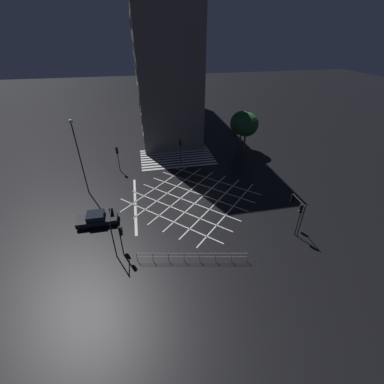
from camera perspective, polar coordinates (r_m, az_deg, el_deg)
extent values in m
plane|color=black|center=(32.18, 0.00, -1.10)|extent=(200.00, 200.00, 0.00)
cube|color=silver|center=(39.35, -2.51, 5.62)|extent=(11.73, 0.50, 0.01)
cube|color=silver|center=(40.15, -2.73, 6.19)|extent=(11.73, 0.50, 0.01)
cube|color=silver|center=(40.95, -2.94, 6.74)|extent=(11.73, 0.50, 0.01)
cube|color=silver|center=(41.75, -3.14, 7.26)|extent=(11.73, 0.50, 0.01)
cube|color=silver|center=(42.56, -3.33, 7.77)|extent=(11.73, 0.50, 0.01)
cube|color=silver|center=(43.37, -3.52, 8.26)|extent=(11.73, 0.50, 0.01)
cube|color=silver|center=(44.18, -3.70, 8.73)|extent=(11.73, 0.50, 0.01)
cube|color=silver|center=(45.00, -3.87, 9.18)|extent=(11.73, 0.50, 0.01)
cube|color=silver|center=(45.82, -4.04, 9.62)|extent=(11.73, 0.50, 0.01)
cube|color=silver|center=(34.86, -7.19, 1.53)|extent=(10.24, 10.24, 0.01)
cube|color=silver|center=(35.99, 4.56, 2.77)|extent=(10.24, 10.24, 0.01)
cube|color=silver|center=(33.72, -4.45, 0.53)|extent=(10.24, 10.24, 0.01)
cube|color=silver|center=(34.42, 2.86, 1.33)|extent=(10.24, 10.24, 0.01)
cube|color=silver|center=(32.66, -1.53, -0.53)|extent=(10.24, 10.24, 0.01)
cube|color=silver|center=(32.91, 1.00, -0.25)|extent=(10.24, 10.24, 0.01)
cube|color=silver|center=(31.71, 1.58, -1.67)|extent=(10.24, 10.24, 0.01)
cube|color=silver|center=(31.46, -1.04, -1.98)|extent=(10.24, 10.24, 0.01)
cube|color=silver|center=(30.87, 4.87, -2.86)|extent=(10.24, 10.24, 0.01)
cube|color=silver|center=(30.08, -3.28, -3.86)|extent=(10.24, 10.24, 0.01)
cube|color=silver|center=(30.16, 8.34, -4.10)|extent=(10.24, 10.24, 0.01)
cube|color=silver|center=(28.79, -5.73, -5.92)|extent=(10.24, 10.24, 0.01)
cube|color=silver|center=(31.75, -12.51, -2.50)|extent=(0.30, 11.73, 0.01)
cube|color=slate|center=(61.52, -7.65, 29.60)|extent=(10.00, 41.91, 29.68)
cube|color=beige|center=(81.81, -12.02, 20.84)|extent=(0.06, 1.40, 1.80)
cube|color=black|center=(78.08, -11.94, 20.30)|extent=(0.06, 1.40, 1.80)
cube|color=beige|center=(74.35, -11.85, 19.71)|extent=(0.06, 1.40, 1.80)
cube|color=beige|center=(70.63, -11.75, 19.05)|extent=(0.06, 1.40, 1.80)
cube|color=black|center=(66.93, -11.64, 18.33)|extent=(0.06, 1.40, 1.80)
cube|color=black|center=(63.23, -11.52, 17.51)|extent=(0.06, 1.40, 1.80)
cube|color=beige|center=(59.55, -11.39, 16.60)|extent=(0.06, 1.40, 1.80)
cube|color=black|center=(55.89, -11.24, 15.57)|extent=(0.06, 1.40, 1.80)
cube|color=black|center=(52.25, -11.08, 14.39)|extent=(0.06, 1.40, 1.80)
cube|color=beige|center=(48.63, -10.89, 13.04)|extent=(0.06, 1.40, 1.80)
cube|color=beige|center=(45.05, -10.67, 11.47)|extent=(0.06, 1.40, 1.80)
cube|color=black|center=(81.23, -12.31, 23.13)|extent=(0.06, 1.40, 1.80)
cube|color=beige|center=(77.47, -12.24, 22.70)|extent=(0.06, 1.40, 1.80)
cube|color=beige|center=(73.71, -12.16, 22.22)|extent=(0.06, 1.40, 1.80)
cube|color=beige|center=(69.96, -12.07, 21.70)|extent=(0.06, 1.40, 1.80)
cube|color=black|center=(66.21, -11.98, 21.11)|extent=(0.06, 1.40, 1.80)
cube|color=beige|center=(62.48, -11.88, 20.46)|extent=(0.06, 1.40, 1.80)
cube|color=beige|center=(58.75, -11.76, 19.72)|extent=(0.06, 1.40, 1.80)
cube|color=black|center=(55.04, -11.63, 18.88)|extent=(0.06, 1.40, 1.80)
cube|color=black|center=(51.33, -11.48, 17.92)|extent=(0.06, 1.40, 1.80)
cube|color=black|center=(47.65, -11.31, 16.81)|extent=(0.06, 1.40, 1.80)
cube|color=beige|center=(43.98, -11.12, 15.51)|extent=(0.06, 1.40, 1.80)
cube|color=black|center=(80.78, -12.61, 25.45)|extent=(0.06, 1.40, 1.80)
cube|color=black|center=(77.00, -12.55, 25.13)|extent=(0.06, 1.40, 1.80)
cube|color=black|center=(73.22, -12.49, 24.78)|extent=(0.06, 1.40, 1.80)
cube|color=beige|center=(69.44, -12.42, 24.39)|extent=(0.06, 1.40, 1.80)
cube|color=beige|center=(65.66, -12.34, 23.95)|extent=(0.06, 1.40, 1.80)
cube|color=beige|center=(61.89, -12.25, 23.46)|extent=(0.06, 1.40, 1.80)
cube|color=beige|center=(58.13, -12.15, 22.91)|extent=(0.06, 1.40, 1.80)
cube|color=beige|center=(54.37, -12.04, 22.28)|extent=(0.06, 1.40, 1.80)
cube|color=beige|center=(50.62, -11.92, 21.56)|extent=(0.06, 1.40, 1.80)
cube|color=black|center=(46.88, -11.77, 20.72)|extent=(0.06, 1.40, 1.80)
cube|color=black|center=(43.15, -11.61, 19.73)|extent=(0.06, 1.40, 1.80)
cube|color=black|center=(80.47, -12.92, 27.79)|extent=(0.06, 1.40, 1.80)
cube|color=beige|center=(76.67, -12.88, 27.59)|extent=(0.06, 1.40, 1.80)
cube|color=black|center=(72.87, -12.83, 27.36)|extent=(0.06, 1.40, 1.80)
cube|color=beige|center=(69.07, -12.78, 27.11)|extent=(0.06, 1.40, 1.80)
cube|color=beige|center=(65.28, -12.72, 26.83)|extent=(0.06, 1.40, 1.80)
cube|color=black|center=(61.49, -12.65, 26.51)|extent=(0.06, 1.40, 1.80)
cube|color=beige|center=(57.69, -12.57, 26.16)|extent=(0.06, 1.40, 1.80)
cube|color=black|center=(53.91, -12.49, 25.75)|extent=(0.06, 1.40, 1.80)
cube|color=black|center=(50.12, -12.39, 25.28)|extent=(0.06, 1.40, 1.80)
cube|color=black|center=(46.34, -12.27, 24.74)|extent=(0.06, 1.40, 1.80)
cube|color=black|center=(42.56, -12.14, 24.10)|extent=(0.06, 1.40, 1.80)
cube|color=beige|center=(80.29, -13.26, 30.15)|extent=(0.06, 1.40, 1.80)
cube|color=beige|center=(76.49, -13.23, 30.06)|extent=(0.06, 1.40, 1.80)
cube|color=black|center=(72.68, -13.19, 29.96)|extent=(0.06, 1.40, 1.80)
cube|color=beige|center=(68.87, -13.16, 29.85)|extent=(0.06, 1.40, 1.80)
cube|color=beige|center=(65.06, -13.12, 29.73)|extent=(0.06, 1.40, 1.80)
cube|color=beige|center=(61.26, -13.07, 29.60)|extent=(0.06, 1.40, 1.80)
cube|color=black|center=(57.45, -13.02, 29.44)|extent=(0.06, 1.40, 1.80)
cube|color=beige|center=(53.64, -12.96, 29.27)|extent=(0.06, 1.40, 1.80)
cube|color=beige|center=(49.84, -12.90, 29.07)|extent=(0.06, 1.40, 1.80)
cube|color=black|center=(46.04, -12.82, 28.83)|extent=(0.06, 1.40, 1.80)
cube|color=beige|center=(42.23, -12.73, 28.55)|extent=(0.06, 1.40, 1.80)
cube|color=black|center=(80.26, -13.61, 32.51)|extent=(0.06, 1.40, 1.80)
cube|color=black|center=(76.45, -13.59, 32.54)|extent=(0.06, 1.40, 1.80)
cube|color=black|center=(72.64, -13.58, 32.57)|extent=(0.06, 1.40, 1.80)
cube|color=black|center=(68.83, -13.56, 32.61)|extent=(0.06, 1.40, 1.80)
cube|color=black|center=(65.02, -13.55, 32.65)|extent=(0.06, 1.40, 1.80)
cube|color=black|center=(61.21, -13.53, 32.69)|extent=(0.06, 1.40, 1.80)
cube|color=beige|center=(57.40, -13.50, 32.75)|extent=(0.06, 1.40, 1.80)
cube|color=black|center=(53.59, -13.48, 32.80)|extent=(0.06, 1.40, 1.80)
cube|color=black|center=(49.78, -13.45, 32.87)|extent=(0.06, 1.40, 1.80)
cube|color=black|center=(45.97, -13.41, 32.95)|extent=(0.06, 1.40, 1.80)
cube|color=beige|center=(42.16, -13.37, 33.04)|extent=(0.06, 1.40, 1.80)
cube|color=black|center=(80.36, -13.97, 34.87)|extent=(0.06, 1.40, 1.80)
cube|color=black|center=(76.55, -13.98, 35.01)|extent=(0.06, 1.40, 1.80)
cube|color=beige|center=(72.75, -13.99, 35.18)|extent=(0.06, 1.40, 1.80)
cube|color=black|center=(68.95, -13.99, 35.36)|extent=(0.06, 1.40, 1.80)
cube|color=black|center=(65.14, -14.00, 35.56)|extent=(0.06, 1.40, 1.80)
cube|color=black|center=(61.34, -14.01, 35.78)|extent=(0.06, 1.40, 1.80)
cube|color=beige|center=(57.54, -14.02, 36.04)|extent=(0.06, 1.40, 1.80)
cylinder|color=#2D2D30|center=(39.36, -2.58, 8.86)|extent=(0.11, 0.11, 4.02)
cube|color=black|center=(38.66, -2.60, 10.83)|extent=(0.28, 0.16, 0.90)
sphere|color=red|center=(38.44, -2.58, 11.18)|extent=(0.18, 0.18, 0.18)
sphere|color=black|center=(38.55, -2.57, 10.77)|extent=(0.18, 0.18, 0.18)
sphere|color=black|center=(38.67, -2.56, 10.36)|extent=(0.18, 0.18, 0.18)
cube|color=black|center=(38.74, -2.62, 10.88)|extent=(0.36, 0.02, 0.98)
cylinder|color=#2D2D30|center=(41.32, 9.36, 9.98)|extent=(0.11, 0.11, 4.47)
cube|color=black|center=(40.65, 9.40, 12.22)|extent=(0.16, 0.28, 0.90)
sphere|color=black|center=(40.51, 9.29, 12.62)|extent=(0.18, 0.18, 0.18)
sphere|color=black|center=(40.61, 9.25, 12.22)|extent=(0.18, 0.18, 0.18)
sphere|color=green|center=(40.71, 9.21, 11.82)|extent=(0.18, 0.18, 0.18)
cube|color=black|center=(40.68, 9.52, 12.23)|extent=(0.02, 0.36, 0.98)
cylinder|color=#2D2D30|center=(24.33, -15.45, -10.53)|extent=(0.11, 0.11, 3.39)
cube|color=black|center=(23.54, -15.55, -8.37)|extent=(0.16, 0.28, 0.90)
sphere|color=black|center=(23.34, -15.38, -7.78)|extent=(0.18, 0.18, 0.18)
sphere|color=black|center=(23.53, -15.28, -8.34)|extent=(0.18, 0.18, 0.18)
sphere|color=green|center=(23.72, -15.17, -8.89)|extent=(0.18, 0.18, 0.18)
cube|color=black|center=(23.55, -15.77, -8.39)|extent=(0.02, 0.36, 0.98)
cylinder|color=#2D2D30|center=(24.07, -17.12, -10.11)|extent=(0.11, 0.11, 4.20)
cylinder|color=#2D2D30|center=(23.67, -17.75, -4.92)|extent=(0.09, 2.10, 0.09)
cube|color=black|center=(24.77, -17.44, -4.29)|extent=(0.28, 0.16, 0.90)
sphere|color=black|center=(24.69, -17.53, -3.58)|extent=(0.18, 0.18, 0.18)
sphere|color=black|center=(24.86, -17.42, -4.14)|extent=(0.18, 0.18, 0.18)
sphere|color=green|center=(25.04, -17.31, -4.69)|extent=(0.18, 0.18, 0.18)
cube|color=black|center=(24.70, -17.45, -4.42)|extent=(0.36, 0.02, 0.98)
cylinder|color=#2D2D30|center=(38.87, -16.05, 7.05)|extent=(0.11, 0.11, 3.77)
cube|color=black|center=(38.20, -16.37, 8.83)|extent=(0.28, 0.16, 0.90)
sphere|color=black|center=(37.98, -16.45, 9.18)|extent=(0.18, 0.18, 0.18)
sphere|color=orange|center=(38.10, -16.38, 8.77)|extent=(0.18, 0.18, 0.18)
sphere|color=black|center=(38.21, -16.31, 8.36)|extent=(0.18, 0.18, 0.18)
cube|color=black|center=(38.28, -16.37, 8.88)|extent=(0.36, 0.02, 0.98)
cylinder|color=#2D2D30|center=(27.49, 22.60, -5.75)|extent=(0.11, 0.11, 3.87)
cube|color=black|center=(26.61, 23.00, -3.37)|extent=(0.16, 0.28, 0.90)
sphere|color=black|center=(26.39, 22.93, -2.87)|extent=(0.18, 0.18, 0.18)
sphere|color=black|center=(26.55, 22.80, -3.40)|extent=(0.18, 0.18, 0.18)
sphere|color=green|center=(26.72, 22.66, -3.92)|extent=(0.18, 0.18, 0.18)
cube|color=black|center=(26.66, 23.16, -3.34)|extent=(0.02, 0.36, 0.98)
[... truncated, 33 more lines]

